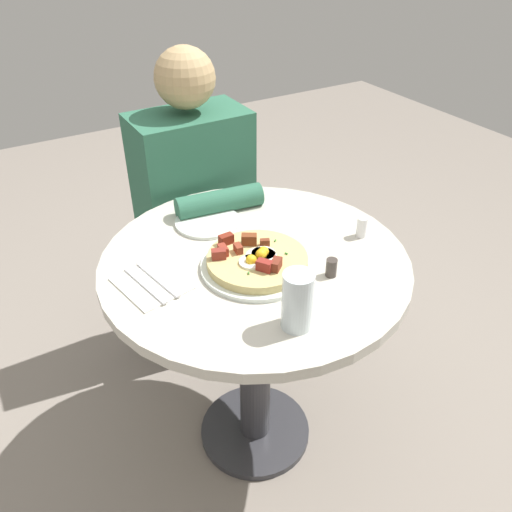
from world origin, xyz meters
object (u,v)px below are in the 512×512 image
Objects in this scene: bread_plate at (208,222)px; pepper_shaker at (331,268)px; water_glass at (297,301)px; pizza_plate at (257,266)px; salt_shaker at (362,227)px; person_seated at (197,227)px; fork at (145,285)px; knife at (158,279)px; dining_table at (255,308)px; breakfast_pizza at (256,259)px.

bread_plate is 3.97× the size of pepper_shaker.
water_glass is 0.21m from pepper_shaker.
salt_shaker is at bearing 176.74° from pizza_plate.
pepper_shaker reaches higher than bread_plate.
person_seated is 0.74m from pepper_shaker.
person_seated is at bearing 133.98° from fork.
person_seated is 8.21× the size of water_glass.
bread_plate is 1.04× the size of knife.
water_glass is at bearing 78.58° from dining_table.
fork is at bearing -90.00° from knife.
water_glass is at bearing 81.28° from breakfast_pizza.
water_glass is at bearing 31.32° from pepper_shaker.
pizza_plate is 0.25m from knife.
dining_table is at bearing 82.37° from person_seated.
breakfast_pizza is 4.41× the size of salt_shaker.
bread_plate is at bearing -82.46° from dining_table.
salt_shaker reaches higher than fork.
fork is (0.36, 0.51, 0.22)m from person_seated.
dining_table is at bearing -11.15° from salt_shaker.
bread_plate reaches higher than knife.
knife is at bearing -56.53° from water_glass.
pizza_plate is at bearing 158.43° from breakfast_pizza.
salt_shaker is at bearing 176.62° from breakfast_pizza.
knife is 0.57m from salt_shaker.
dining_table is 0.37m from water_glass.
fork is at bearing -5.23° from dining_table.
knife is (0.26, -0.03, 0.18)m from dining_table.
person_seated is 6.31× the size of fork.
person_seated is 3.95× the size of pizza_plate.
pizza_plate is 1.54× the size of bread_plate.
pizza_plate is 0.32m from salt_shaker.
breakfast_pizza is (0.00, -0.00, 0.02)m from pizza_plate.
fork is at bearing -51.51° from water_glass.
fork is 0.45m from pepper_shaker.
water_glass is at bearing 30.34° from salt_shaker.
person_seated is 0.69m from salt_shaker.
breakfast_pizza is at bearing 65.31° from fork.
knife is at bearing -7.43° from dining_table.
person_seated is 6.31× the size of knife.
bread_plate is (0.01, -0.26, -0.02)m from breakfast_pizza.
dining_table is at bearing 74.05° from fork.
breakfast_pizza reaches higher than knife.
bread_plate is 0.41m from pepper_shaker.
water_glass reaches higher than fork.
salt_shaker reaches higher than dining_table.
salt_shaker is (-0.32, 0.02, 0.00)m from breakfast_pizza.
breakfast_pizza reaches higher than salt_shaker.
pizza_plate is at bearing 65.25° from fork.
bread_plate is at bearing -39.84° from salt_shaker.
pepper_shaker reaches higher than fork.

